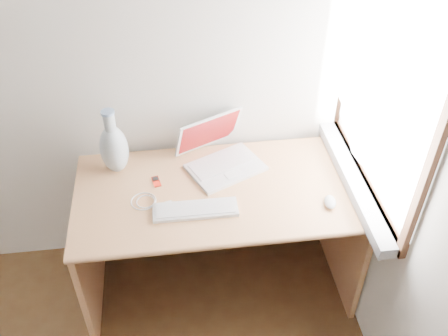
{
  "coord_description": "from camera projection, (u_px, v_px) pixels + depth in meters",
  "views": [
    {
      "loc": [
        0.82,
        -0.44,
        2.42
      ],
      "look_at": [
        1.05,
        1.35,
        0.89
      ],
      "focal_mm": 40.0,
      "sensor_mm": 36.0,
      "label": 1
    }
  ],
  "objects": [
    {
      "name": "desk",
      "position": [
        217.0,
        208.0,
        2.67
      ],
      "size": [
        1.42,
        0.71,
        0.75
      ],
      "color": "tan",
      "rests_on": "floor"
    },
    {
      "name": "mouse",
      "position": [
        330.0,
        202.0,
        2.37
      ],
      "size": [
        0.07,
        0.1,
        0.03
      ],
      "primitive_type": "ellipsoid",
      "rotation": [
        0.0,
        0.0,
        -0.18
      ],
      "color": "white",
      "rests_on": "desk"
    },
    {
      "name": "vase",
      "position": [
        114.0,
        147.0,
        2.48
      ],
      "size": [
        0.14,
        0.14,
        0.36
      ],
      "color": "#B0C0CB",
      "rests_on": "desk"
    },
    {
      "name": "laptop",
      "position": [
        225.0,
        154.0,
        2.58
      ],
      "size": [
        0.44,
        0.44,
        0.25
      ],
      "rotation": [
        0.0,
        0.0,
        0.44
      ],
      "color": "white",
      "rests_on": "desk"
    },
    {
      "name": "window",
      "position": [
        379.0,
        94.0,
        2.14
      ],
      "size": [
        0.11,
        0.99,
        1.1
      ],
      "color": "white",
      "rests_on": "right_wall"
    },
    {
      "name": "cable_coil",
      "position": [
        144.0,
        201.0,
        2.39
      ],
      "size": [
        0.14,
        0.14,
        0.01
      ],
      "primitive_type": "torus",
      "rotation": [
        0.0,
        0.0,
        -0.15
      ],
      "color": "white",
      "rests_on": "desk"
    },
    {
      "name": "remote",
      "position": [
        170.0,
        207.0,
        2.36
      ],
      "size": [
        0.05,
        0.09,
        0.01
      ],
      "primitive_type": "cube",
      "rotation": [
        0.0,
        0.0,
        0.2
      ],
      "color": "white",
      "rests_on": "desk"
    },
    {
      "name": "ipod",
      "position": [
        156.0,
        181.0,
        2.5
      ],
      "size": [
        0.05,
        0.08,
        0.01
      ],
      "rotation": [
        0.0,
        0.0,
        0.2
      ],
      "color": "red",
      "rests_on": "desk"
    },
    {
      "name": "external_keyboard",
      "position": [
        195.0,
        210.0,
        2.34
      ],
      "size": [
        0.4,
        0.12,
        0.02
      ],
      "rotation": [
        0.0,
        0.0,
        -0.01
      ],
      "color": "white",
      "rests_on": "desk"
    }
  ]
}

